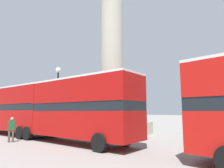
{
  "coord_description": "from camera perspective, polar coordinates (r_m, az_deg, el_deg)",
  "views": [
    {
      "loc": [
        12.17,
        -14.89,
        2.14
      ],
      "look_at": [
        0.0,
        0.0,
        4.79
      ],
      "focal_mm": 32.0,
      "sensor_mm": 36.0,
      "label": 1
    }
  ],
  "objects": [
    {
      "name": "street_lamp",
      "position": [
        19.81,
        -15.3,
        -2.03
      ],
      "size": [
        0.51,
        0.51,
        6.39
      ],
      "color": "black",
      "rests_on": "ground_plane"
    },
    {
      "name": "bus_b",
      "position": [
        21.29,
        -26.18,
        -6.33
      ],
      "size": [
        10.53,
        3.17,
        4.36
      ],
      "rotation": [
        0.0,
        0.0,
        0.04
      ],
      "color": "#A80F0C",
      "rests_on": "ground_plane"
    },
    {
      "name": "pedestrian_near_lamp",
      "position": [
        16.05,
        -26.78,
        -11.17
      ],
      "size": [
        0.39,
        0.48,
        1.73
      ],
      "rotation": [
        0.0,
        0.0,
        1.04
      ],
      "color": "#4C473D",
      "rests_on": "ground_plane"
    },
    {
      "name": "ground_plane",
      "position": [
        19.35,
        0.0,
        -14.19
      ],
      "size": [
        200.0,
        200.0,
        0.0
      ],
      "primitive_type": "plane",
      "color": "gray"
    },
    {
      "name": "monument_column",
      "position": [
        19.7,
        0.0,
        4.69
      ],
      "size": [
        5.63,
        5.63,
        18.5
      ],
      "color": "#ADA593",
      "rests_on": "ground_plane"
    },
    {
      "name": "bus_a",
      "position": [
        14.36,
        -11.23,
        -6.64
      ],
      "size": [
        10.42,
        2.86,
        4.35
      ],
      "rotation": [
        0.0,
        0.0,
        0.02
      ],
      "color": "#A80F0C",
      "rests_on": "ground_plane"
    }
  ]
}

